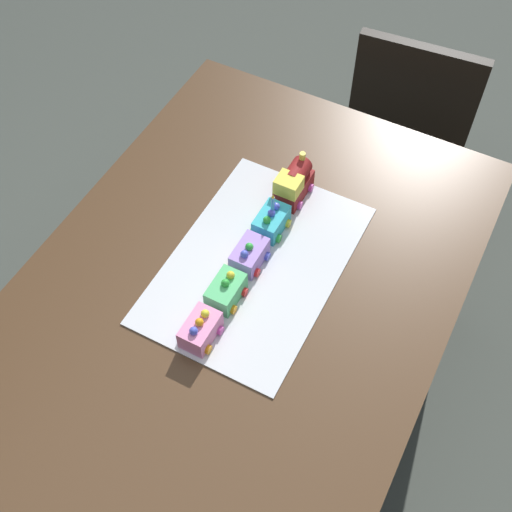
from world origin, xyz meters
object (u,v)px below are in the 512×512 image
birthday_candle (273,202)px  cake_car_flatbed_bubblegum (200,329)px  cake_car_tanker_lavender (249,255)px  dining_table (241,306)px  chair (411,120)px  cake_car_caboose_mint_green (226,291)px  cake_locomotive (294,183)px  cake_car_gondola_turquoise (271,221)px

birthday_candle → cake_car_flatbed_bubblegum: bearing=-0.0°
cake_car_tanker_lavender → dining_table: bearing=6.8°
chair → cake_car_flatbed_bubblegum: 1.25m
birthday_candle → cake_car_caboose_mint_green: bearing=-0.0°
dining_table → chair: (-1.03, 0.12, -0.16)m
cake_locomotive → cake_car_caboose_mint_green: (0.36, -0.00, -0.02)m
cake_locomotive → cake_car_gondola_turquoise: size_ratio=1.40×
chair → cake_car_caboose_mint_green: 1.13m
cake_locomotive → cake_car_gondola_turquoise: bearing=-0.0°
cake_car_gondola_turquoise → cake_car_caboose_mint_green: (0.24, 0.00, -0.00)m
cake_locomotive → dining_table: bearing=1.4°
cake_locomotive → cake_car_tanker_lavender: size_ratio=1.40×
cake_car_gondola_turquoise → birthday_candle: size_ratio=1.79×
dining_table → cake_car_flatbed_bubblegum: cake_car_flatbed_bubblegum is taller
dining_table → cake_car_tanker_lavender: cake_car_tanker_lavender is taller
cake_car_tanker_lavender → cake_car_flatbed_bubblegum: same height
cake_car_caboose_mint_green → birthday_candle: size_ratio=1.79×
cake_car_gondola_turquoise → cake_car_flatbed_bubblegum: (0.35, 0.00, 0.00)m
cake_car_flatbed_bubblegum → cake_car_caboose_mint_green: bearing=180.0°
cake_car_flatbed_bubblegum → cake_car_gondola_turquoise: bearing=180.0°
dining_table → cake_car_gondola_turquoise: cake_car_gondola_turquoise is taller
chair → cake_car_flatbed_bubblegum: (1.20, -0.13, 0.30)m
chair → cake_locomotive: size_ratio=6.14×
cake_locomotive → cake_car_tanker_lavender: (0.25, -0.00, -0.02)m
dining_table → chair: bearing=173.4°
cake_locomotive → birthday_candle: 0.13m
cake_car_tanker_lavender → cake_car_flatbed_bubblegum: (0.24, 0.00, 0.00)m
birthday_candle → dining_table: bearing=2.3°
chair → birthday_candle: size_ratio=15.38×
cake_car_gondola_turquoise → cake_car_caboose_mint_green: same height
dining_table → cake_car_tanker_lavender: (-0.06, -0.01, 0.14)m
cake_locomotive → cake_car_gondola_turquoise: (0.13, -0.00, -0.02)m
chair → cake_car_flatbed_bubblegum: size_ratio=8.60×
dining_table → cake_car_flatbed_bubblegum: 0.22m
dining_table → chair: 1.05m
cake_car_tanker_lavender → cake_car_caboose_mint_green: 0.12m
dining_table → cake_car_tanker_lavender: size_ratio=14.00×
cake_car_caboose_mint_green → dining_table: bearing=171.8°
cake_car_tanker_lavender → birthday_candle: 0.14m
cake_car_gondola_turquoise → dining_table: bearing=2.4°
chair → cake_car_caboose_mint_green: chair is taller
cake_car_caboose_mint_green → birthday_candle: bearing=180.0°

